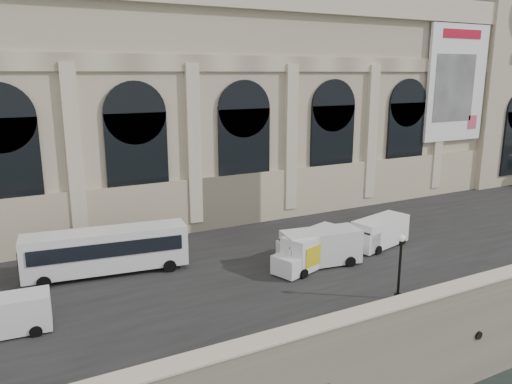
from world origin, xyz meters
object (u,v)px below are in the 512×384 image
Objects in this scene: bus_left at (106,250)px; van_c at (316,248)px; van_b at (378,233)px; box_truck at (311,250)px; lamp_right at (400,268)px.

bus_left is 15.32m from van_c.
box_truck is at bearing -172.88° from van_b.
van_c is (-6.79, -0.92, 0.13)m from van_b.
van_b is at bearing 7.12° from box_truck.
van_c is 1.46× the size of lamp_right.
lamp_right is at bearing -79.72° from van_c.
bus_left is 1.95× the size of van_b.
van_b is 0.86× the size of box_truck.
van_c is 7.44m from lamp_right.
box_truck is 1.57× the size of lamp_right.
bus_left reaches higher than van_b.
box_truck is 7.55m from lamp_right.
van_b is 1.35× the size of lamp_right.
van_c is 0.44m from box_truck.
box_truck reaches higher than van_b.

